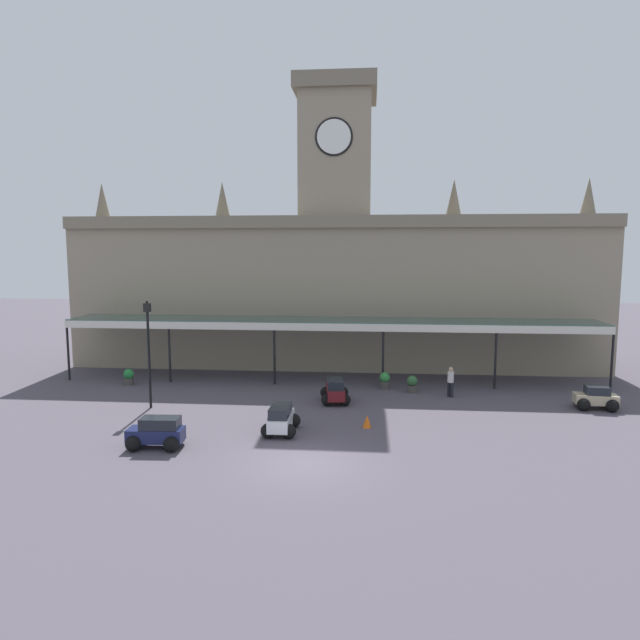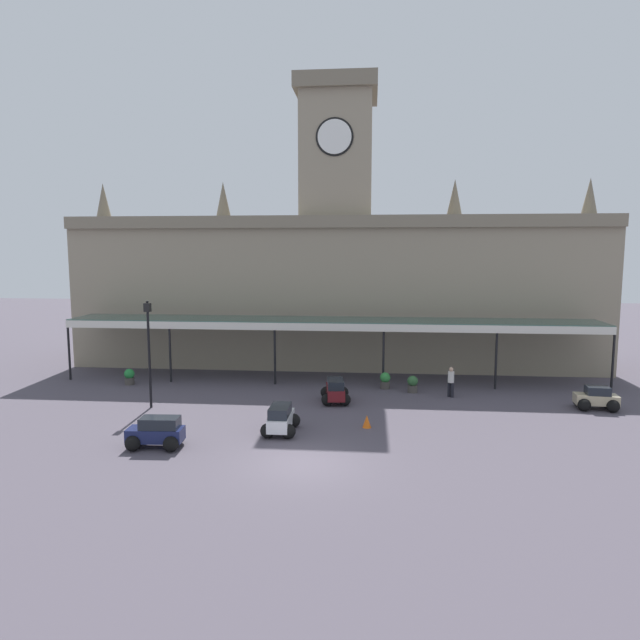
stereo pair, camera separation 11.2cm
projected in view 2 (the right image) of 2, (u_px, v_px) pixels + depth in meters
The scene contains 13 objects.
ground_plane at pixel (303, 464), 20.94m from camera, with size 140.00×140.00×0.00m, color #4E4752.
station_building at pixel (336, 280), 39.43m from camera, with size 36.05×7.06×19.47m.
entrance_canopy at pixel (330, 322), 34.03m from camera, with size 32.60×3.26×3.82m.
car_maroon_estate at pixel (335, 392), 29.47m from camera, with size 1.72×2.34×1.27m.
car_beige_sedan at pixel (596, 400), 28.11m from camera, with size 2.12×1.63×1.19m.
car_white_estate at pixel (281, 420), 24.44m from camera, with size 1.54×2.25×1.27m.
car_navy_estate at pixel (156, 434), 22.61m from camera, with size 2.29×1.62×1.27m.
pedestrian_near_entrance at pixel (451, 381), 30.45m from camera, with size 0.34×0.34×1.67m.
victorian_lamppost at pixel (149, 342), 28.08m from camera, with size 0.30×0.30×5.52m.
traffic_cone at pixel (367, 421), 25.21m from camera, with size 0.40×0.40×0.58m, color orange.
planter_near_kerb at pixel (385, 380), 32.39m from camera, with size 0.60×0.60×0.96m.
planter_by_canopy at pixel (413, 384), 31.51m from camera, with size 0.60×0.60×0.96m.
planter_forecourt_centre at pixel (129, 377), 33.36m from camera, with size 0.60×0.60×0.96m.
Camera 2 is at (2.51, -19.98, 7.95)m, focal length 31.14 mm.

